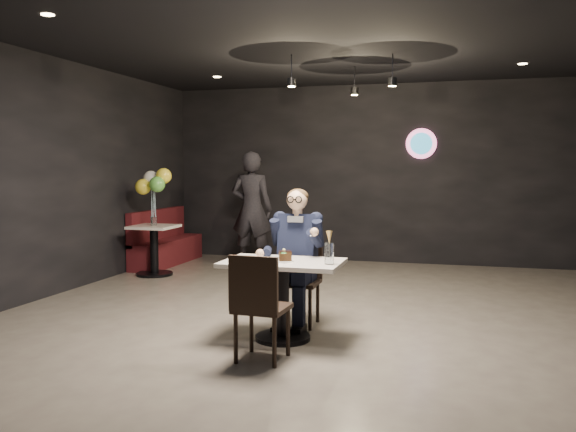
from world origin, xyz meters
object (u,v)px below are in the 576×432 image
(chair_far, at_px, (298,281))
(balloon_vase, at_px, (154,221))
(sundae_glass, at_px, (329,253))
(chair_near, at_px, (262,306))
(side_table, at_px, (154,249))
(main_table, at_px, (283,300))
(passerby, at_px, (252,209))
(booth_bench, at_px, (167,237))
(seated_man, at_px, (298,256))

(chair_far, distance_m, balloon_vase, 3.57)
(chair_far, distance_m, sundae_glass, 0.86)
(chair_near, xyz_separation_m, side_table, (-2.80, 3.36, -0.07))
(main_table, height_order, chair_far, chair_far)
(chair_near, bearing_deg, chair_far, 93.17)
(chair_near, bearing_deg, sundae_glass, 53.31)
(side_table, xyz_separation_m, passerby, (1.13, 1.19, 0.55))
(main_table, height_order, balloon_vase, balloon_vase)
(sundae_glass, xyz_separation_m, side_table, (-3.26, 2.81, -0.46))
(balloon_vase, bearing_deg, sundae_glass, -40.78)
(balloon_vase, bearing_deg, booth_bench, 106.70)
(chair_near, relative_size, sundae_glass, 4.80)
(sundae_glass, height_order, booth_bench, sundae_glass)
(main_table, xyz_separation_m, seated_man, (0.00, 0.55, 0.34))
(main_table, bearing_deg, passerby, 113.02)
(booth_bench, height_order, side_table, booth_bench)
(booth_bench, height_order, passerby, passerby)
(balloon_vase, distance_m, passerby, 1.65)
(chair_near, bearing_deg, balloon_vase, 133.01)
(chair_far, relative_size, side_table, 1.18)
(seated_man, distance_m, sundae_glass, 0.78)
(passerby, bearing_deg, chair_near, 109.19)
(chair_near, height_order, balloon_vase, chair_near)
(sundae_glass, distance_m, passerby, 4.53)
(seated_man, bearing_deg, balloon_vase, 141.98)
(main_table, relative_size, side_table, 1.42)
(chair_near, height_order, booth_bench, chair_near)
(chair_far, bearing_deg, chair_near, -90.00)
(chair_near, bearing_deg, main_table, 93.17)
(main_table, distance_m, chair_far, 0.56)
(booth_bench, bearing_deg, chair_far, -45.81)
(sundae_glass, bearing_deg, side_table, 139.22)
(chair_far, bearing_deg, seated_man, 90.00)
(balloon_vase, bearing_deg, seated_man, -38.02)
(main_table, relative_size, chair_near, 1.20)
(main_table, xyz_separation_m, sundae_glass, (0.46, -0.07, 0.47))
(seated_man, relative_size, booth_bench, 0.79)
(sundae_glass, bearing_deg, booth_bench, 133.04)
(main_table, height_order, seated_man, seated_man)
(seated_man, relative_size, passerby, 0.77)
(main_table, distance_m, seated_man, 0.65)
(main_table, bearing_deg, seated_man, 90.00)
(side_table, bearing_deg, main_table, -44.37)
(main_table, bearing_deg, chair_far, 90.00)
(seated_man, distance_m, passerby, 3.78)
(booth_bench, distance_m, passerby, 1.52)
(passerby, bearing_deg, side_table, 45.53)
(chair_far, bearing_deg, balloon_vase, 141.98)
(chair_far, relative_size, passerby, 0.49)
(side_table, xyz_separation_m, balloon_vase, (0.00, 0.00, 0.43))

